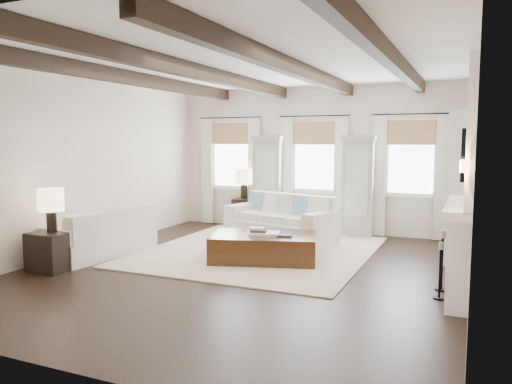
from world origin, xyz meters
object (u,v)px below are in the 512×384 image
at_px(ottoman, 264,247).
at_px(side_table_back, 244,213).
at_px(side_table_front, 53,251).
at_px(sofa_left, 103,237).
at_px(sofa_back, 282,223).

height_order(ottoman, side_table_back, side_table_back).
height_order(side_table_front, side_table_back, side_table_back).
relative_size(side_table_front, side_table_back, 0.90).
xyz_separation_m(sofa_left, side_table_front, (-0.08, -1.07, -0.03)).
bearing_deg(ottoman, side_table_back, 104.28).
xyz_separation_m(sofa_left, side_table_back, (1.05, 3.61, -0.00)).
bearing_deg(ottoman, sofa_back, 83.44).
relative_size(sofa_back, side_table_back, 3.54).
bearing_deg(side_table_front, ottoman, 33.63).
bearing_deg(side_table_back, sofa_left, -106.13).
distance_m(sofa_back, ottoman, 1.68).
relative_size(sofa_left, side_table_front, 3.38).
distance_m(ottoman, side_table_back, 3.28).
bearing_deg(sofa_left, ottoman, 16.37).
distance_m(sofa_left, side_table_back, 3.76).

